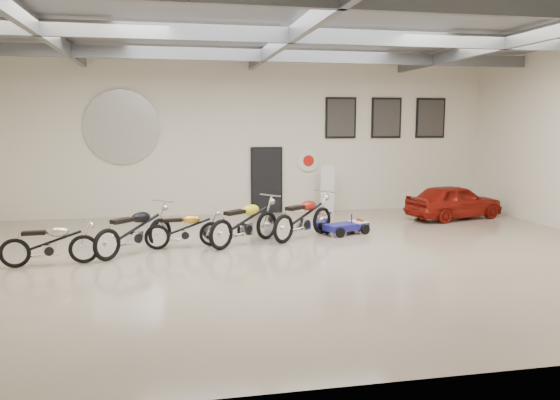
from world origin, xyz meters
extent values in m
cube|color=tan|center=(0.00, 0.00, 0.00)|extent=(16.00, 12.00, 0.01)
cube|color=gray|center=(0.00, 0.00, 5.00)|extent=(16.00, 12.00, 0.01)
cube|color=silver|center=(0.00, 6.00, 2.50)|extent=(16.00, 0.02, 5.00)
cube|color=black|center=(0.50, 5.95, 1.05)|extent=(0.92, 0.08, 2.10)
imported|color=maroon|center=(6.00, 3.77, 0.53)|extent=(1.99, 3.35, 1.07)
camera|label=1|loc=(-2.54, -11.51, 2.94)|focal=35.00mm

